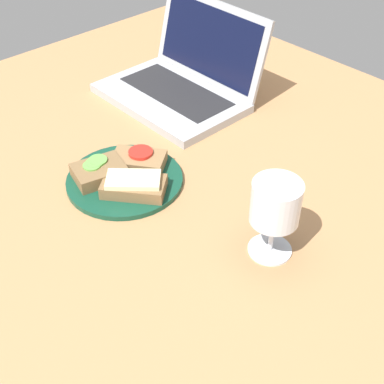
{
  "coord_description": "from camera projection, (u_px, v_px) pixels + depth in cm",
  "views": [
    {
      "loc": [
        60.06,
        -46.42,
        66.34
      ],
      "look_at": [
        8.65,
        1.46,
        8.0
      ],
      "focal_mm": 50.0,
      "sensor_mm": 36.0,
      "label": 1
    }
  ],
  "objects": [
    {
      "name": "laptop",
      "position": [
        181.0,
        82.0,
        1.24
      ],
      "size": [
        33.34,
        26.34,
        19.98
      ],
      "color": "#ADAFB5",
      "rests_on": "wooden_table"
    },
    {
      "name": "wooden_table",
      "position": [
        155.0,
        201.0,
        1.0
      ],
      "size": [
        140.0,
        140.0,
        3.0
      ],
      "primitive_type": "cube",
      "color": "#B27F51",
      "rests_on": "ground"
    },
    {
      "name": "sandwich_with_cucumber",
      "position": [
        99.0,
        171.0,
        1.0
      ],
      "size": [
        9.15,
        10.82,
        3.01
      ],
      "color": "brown",
      "rests_on": "plate"
    },
    {
      "name": "plate",
      "position": [
        125.0,
        180.0,
        1.01
      ],
      "size": [
        22.02,
        22.02,
        1.02
      ],
      "primitive_type": "cylinder",
      "color": "#144733",
      "rests_on": "wooden_table"
    },
    {
      "name": "wine_glass",
      "position": [
        275.0,
        207.0,
        0.82
      ],
      "size": [
        7.84,
        7.84,
        13.86
      ],
      "color": "white",
      "rests_on": "wooden_table"
    },
    {
      "name": "sandwich_with_tomato",
      "position": [
        139.0,
        160.0,
        1.03
      ],
      "size": [
        11.74,
        10.9,
        2.89
      ],
      "color": "#937047",
      "rests_on": "plate"
    },
    {
      "name": "sandwich_with_cheese",
      "position": [
        134.0,
        185.0,
        0.97
      ],
      "size": [
        12.86,
        12.09,
        3.29
      ],
      "color": "brown",
      "rests_on": "plate"
    }
  ]
}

